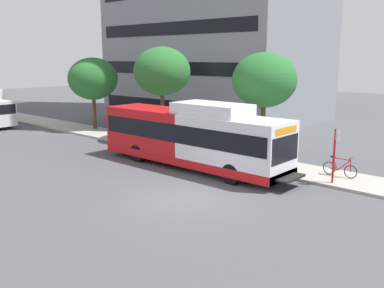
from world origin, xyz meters
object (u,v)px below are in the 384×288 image
Objects in this scene: street_tree_mid_block at (162,71)px; bicycle_parked at (340,168)px; street_tree_far_block at (93,79)px; street_tree_near_stop at (264,80)px; bus_stop_sign_pole at (334,152)px; transit_bus at (192,137)px.

bicycle_parked is at bearing -93.85° from street_tree_mid_block.
street_tree_mid_block reaches higher than bicycle_parked.
street_tree_near_stop is at bearing -88.71° from street_tree_far_block.
street_tree_far_block is at bearing 85.05° from bus_stop_sign_pole.
street_tree_near_stop is at bearing -25.18° from transit_bus.
street_tree_near_stop is 1.06× the size of street_tree_far_block.
street_tree_far_block reaches higher than bus_stop_sign_pole.
bus_stop_sign_pole reaches higher than bicycle_parked.
transit_bus is 7.82m from bicycle_parked.
street_tree_far_block is at bearing 92.75° from street_tree_mid_block.
street_tree_near_stop is at bearing 80.02° from bicycle_parked.
bus_stop_sign_pole is 0.45× the size of street_tree_far_block.
bicycle_parked is (1.31, 0.20, -1.09)m from bus_stop_sign_pole.
street_tree_near_stop reaches higher than bus_stop_sign_pole.
street_tree_near_stop is 16.07m from street_tree_far_block.
street_tree_mid_block reaches higher than bus_stop_sign_pole.
transit_bus is 7.49m from bus_stop_sign_pole.
street_tree_near_stop reaches higher than transit_bus.
street_tree_near_stop is (4.08, -1.92, 2.98)m from transit_bus.
transit_bus is 1.99× the size of street_tree_near_stop.
street_tree_far_block reaches higher than transit_bus.
street_tree_far_block is (0.54, 21.19, 3.68)m from bicycle_parked.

